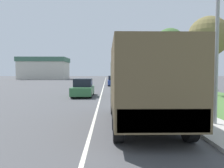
{
  "coord_description": "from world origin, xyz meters",
  "views": [
    {
      "loc": [
        0.59,
        4.35,
        2.1
      ],
      "look_at": [
        0.8,
        14.26,
        1.57
      ],
      "focal_mm": 35.0,
      "sensor_mm": 36.0,
      "label": 1
    }
  ],
  "objects_px": {
    "military_truck": "(143,83)",
    "car_second_ahead": "(113,81)",
    "lamp_post": "(212,21)",
    "car_nearest_ahead": "(83,88)"
  },
  "relations": [
    {
      "from": "military_truck",
      "to": "car_second_ahead",
      "type": "bearing_deg",
      "value": 91.01
    },
    {
      "from": "car_nearest_ahead",
      "to": "lamp_post",
      "type": "relative_size",
      "value": 0.62
    },
    {
      "from": "military_truck",
      "to": "car_nearest_ahead",
      "type": "xyz_separation_m",
      "value": [
        -3.55,
        10.71,
        -1.0
      ]
    },
    {
      "from": "military_truck",
      "to": "lamp_post",
      "type": "height_order",
      "value": "lamp_post"
    },
    {
      "from": "lamp_post",
      "to": "car_nearest_ahead",
      "type": "bearing_deg",
      "value": 119.18
    },
    {
      "from": "car_second_ahead",
      "to": "lamp_post",
      "type": "bearing_deg",
      "value": -83.5
    },
    {
      "from": "military_truck",
      "to": "car_second_ahead",
      "type": "distance_m",
      "value": 26.16
    },
    {
      "from": "military_truck",
      "to": "car_second_ahead",
      "type": "relative_size",
      "value": 1.5
    },
    {
      "from": "military_truck",
      "to": "car_nearest_ahead",
      "type": "relative_size",
      "value": 1.6
    },
    {
      "from": "military_truck",
      "to": "car_second_ahead",
      "type": "height_order",
      "value": "military_truck"
    }
  ]
}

